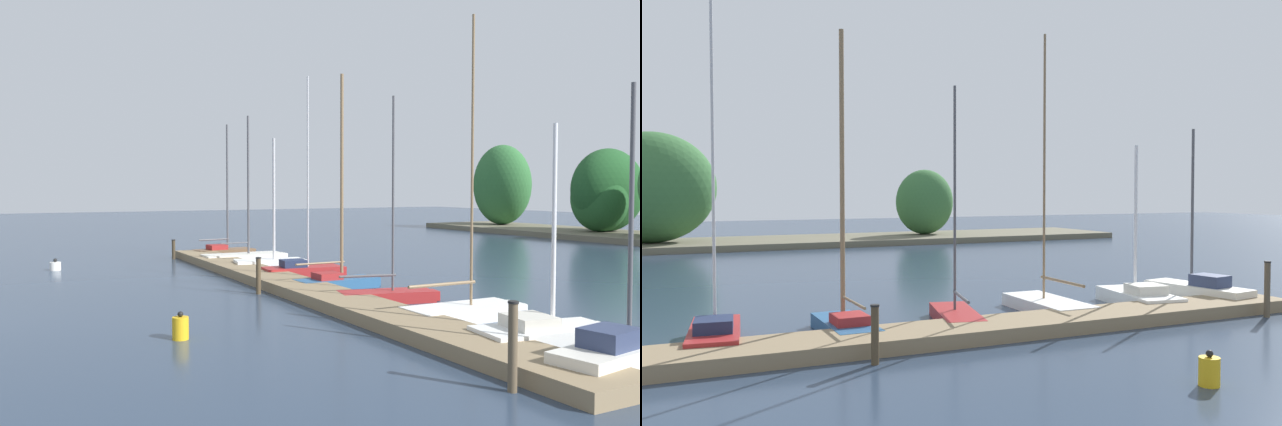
{
  "view_description": "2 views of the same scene",
  "coord_description": "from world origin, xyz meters",
  "views": [
    {
      "loc": [
        19.54,
        2.85,
        3.56
      ],
      "look_at": [
        -0.19,
        13.08,
        2.7
      ],
      "focal_mm": 35.61,
      "sensor_mm": 36.0,
      "label": 1
    },
    {
      "loc": [
        -4.24,
        -2.01,
        3.59
      ],
      "look_at": [
        3.8,
        15.16,
        2.95
      ],
      "focal_mm": 36.34,
      "sensor_mm": 36.0,
      "label": 2
    }
  ],
  "objects": [
    {
      "name": "channel_buoy_0",
      "position": [
        4.88,
        6.74,
        0.28
      ],
      "size": [
        0.39,
        0.39,
        0.67
      ],
      "color": "gold",
      "rests_on": "ground"
    },
    {
      "name": "sailboat_4",
      "position": [
        -0.1,
        13.77,
        0.47
      ],
      "size": [
        1.11,
        3.32,
        7.6
      ],
      "rotation": [
        0.0,
        0.0,
        1.58
      ],
      "color": "#285684",
      "rests_on": "ground"
    },
    {
      "name": "sailboat_5",
      "position": [
        3.01,
        13.9,
        0.27
      ],
      "size": [
        1.68,
        3.3,
        6.44
      ],
      "rotation": [
        0.0,
        0.0,
        1.34
      ],
      "color": "maroon",
      "rests_on": "ground"
    },
    {
      "name": "sailboat_2",
      "position": [
        -5.85,
        13.66,
        0.34
      ],
      "size": [
        1.77,
        3.3,
        5.74
      ],
      "rotation": [
        0.0,
        0.0,
        1.39
      ],
      "color": "white",
      "rests_on": "ground"
    },
    {
      "name": "sailboat_3",
      "position": [
        -3.12,
        13.9,
        0.34
      ],
      "size": [
        1.44,
        3.43,
        8.0
      ],
      "rotation": [
        0.0,
        0.0,
        1.46
      ],
      "color": "maroon",
      "rests_on": "ground"
    },
    {
      "name": "sailboat_0",
      "position": [
        -12.25,
        13.7,
        0.36
      ],
      "size": [
        1.4,
        3.3,
        6.9
      ],
      "rotation": [
        0.0,
        0.0,
        1.65
      ],
      "color": "brown",
      "rests_on": "ground"
    },
    {
      "name": "dock_pier",
      "position": [
        0.0,
        12.1,
        0.17
      ],
      "size": [
        25.62,
        1.8,
        0.35
      ],
      "color": "#847051",
      "rests_on": "ground"
    },
    {
      "name": "sailboat_6",
      "position": [
        6.17,
        14.33,
        0.28
      ],
      "size": [
        1.37,
        3.74,
        8.24
      ],
      "rotation": [
        0.0,
        0.0,
        1.56
      ],
      "color": "white",
      "rests_on": "ground"
    },
    {
      "name": "mooring_piling_1",
      "position": [
        -0.25,
        10.77,
        0.63
      ],
      "size": [
        0.19,
        0.19,
        1.25
      ],
      "color": "#4C3D28",
      "rests_on": "ground"
    },
    {
      "name": "sailboat_8",
      "position": [
        11.47,
        13.67,
        0.38
      ],
      "size": [
        1.56,
        3.78,
        5.6
      ],
      "rotation": [
        0.0,
        0.0,
        1.72
      ],
      "color": "silver",
      "rests_on": "ground"
    },
    {
      "name": "sailboat_1",
      "position": [
        -9.16,
        13.73,
        0.31
      ],
      "size": [
        1.44,
        4.13,
        7.04
      ],
      "rotation": [
        0.0,
        0.0,
        1.56
      ],
      "color": "silver",
      "rests_on": "ground"
    },
    {
      "name": "sailboat_7",
      "position": [
        9.3,
        13.94,
        0.31
      ],
      "size": [
        1.83,
        3.51,
        5.02
      ],
      "rotation": [
        0.0,
        0.0,
        1.41
      ],
      "color": "white",
      "rests_on": "ground"
    },
    {
      "name": "channel_buoy_1",
      "position": [
        -10.02,
        5.24,
        0.2
      ],
      "size": [
        0.46,
        0.46,
        0.53
      ],
      "color": "white",
      "rests_on": "ground"
    },
    {
      "name": "mooring_piling_0",
      "position": [
        -11.96,
        10.9,
        0.5
      ],
      "size": [
        0.19,
        0.19,
        1.0
      ],
      "color": "#3D3323",
      "rests_on": "ground"
    },
    {
      "name": "mooring_piling_2",
      "position": [
        11.37,
        10.87,
        0.81
      ],
      "size": [
        0.19,
        0.19,
        1.6
      ],
      "color": "brown",
      "rests_on": "ground"
    }
  ]
}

